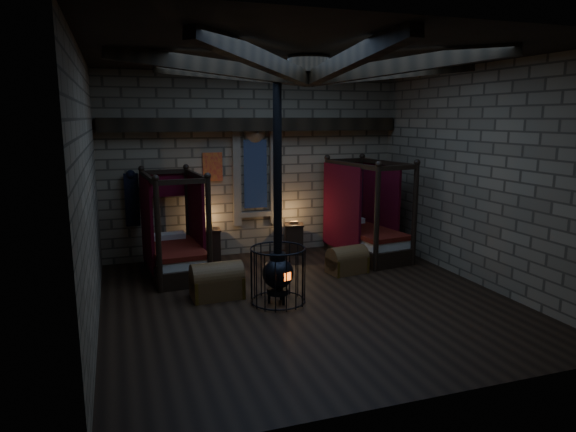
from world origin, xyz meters
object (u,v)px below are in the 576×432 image
object	(u,v)px
bed_right	(365,233)
trunk_right	(347,261)
trunk_left	(217,282)
bed_left	(175,250)
stove	(278,269)

from	to	relation	value
bed_right	trunk_right	bearing A→B (deg)	-140.06
bed_right	trunk_left	distance (m)	4.21
trunk_left	trunk_right	size ratio (longest dim) A/B	1.08
bed_right	trunk_left	world-z (taller)	bed_right
bed_right	trunk_left	bearing A→B (deg)	-164.31
bed_left	stove	world-z (taller)	stove
bed_right	trunk_right	distance (m)	1.48
bed_left	stove	size ratio (longest dim) A/B	0.52
bed_right	stove	bearing A→B (deg)	-149.48
trunk_left	stove	world-z (taller)	stove
bed_left	stove	xyz separation A→B (m)	(1.51, -2.28, 0.09)
trunk_left	stove	xyz separation A→B (m)	(0.96, -0.61, 0.31)
trunk_right	stove	size ratio (longest dim) A/B	0.21
trunk_left	trunk_right	distance (m)	2.94
trunk_right	bed_left	bearing A→B (deg)	153.87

